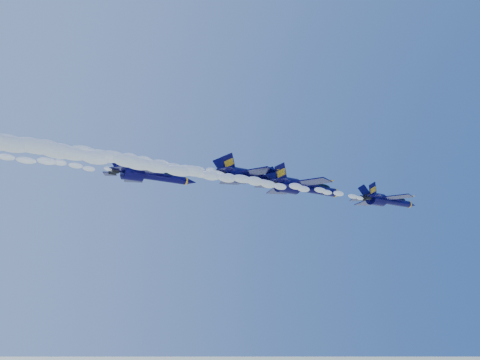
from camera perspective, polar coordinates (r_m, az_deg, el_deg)
jet_lead at (r=90.58m, az=17.48°, el=-2.41°), size 15.01×12.31×5.58m
smoke_trail_jet_lead at (r=70.04m, az=2.36°, el=-0.24°), size 46.16×1.79×1.61m
jet_second at (r=89.13m, az=7.71°, el=-0.88°), size 19.58×16.06×7.28m
smoke_trail_jet_second at (r=72.28m, az=-11.14°, el=1.87°), size 46.16×2.34×2.10m
jet_third at (r=88.57m, az=1.55°, el=0.35°), size 19.03×15.61×7.07m
smoke_trail_jet_third at (r=75.07m, az=-18.13°, el=3.25°), size 46.16×2.27×2.05m
jet_fourth at (r=85.83m, az=-10.90°, el=0.54°), size 16.85×13.82×6.26m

